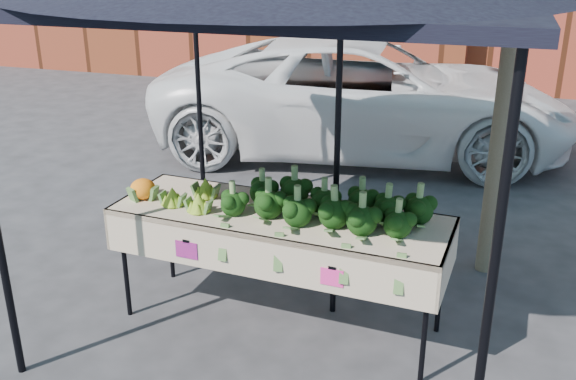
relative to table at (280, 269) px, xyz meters
The scene contains 7 objects.
ground 0.49m from the table, behind, with size 90.00×90.00×0.00m, color #2B2B2D.
table is the anchor object (origin of this frame).
canopy 0.99m from the table, 91.85° to the left, with size 3.16×3.16×2.74m, color black, non-canonical shape.
broccoli_heap 0.66m from the table, ahead, with size 1.46×0.56×0.25m, color black.
romanesco_cluster 0.86m from the table, behind, with size 0.42×0.46×0.19m, color #82B323.
cauliflower_pair 1.18m from the table, behind, with size 0.19×0.19×0.17m, color orange.
street_tree 2.65m from the table, 43.40° to the left, with size 2.26×2.26×4.44m, color #1E4C14, non-canonical shape.
Camera 1 is at (1.55, -3.94, 2.70)m, focal length 40.18 mm.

